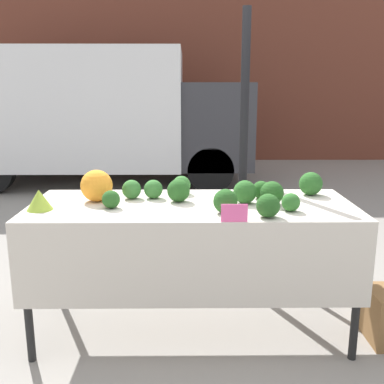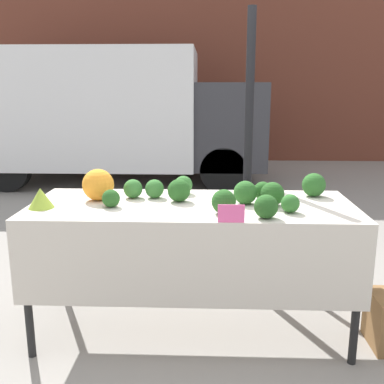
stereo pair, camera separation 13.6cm
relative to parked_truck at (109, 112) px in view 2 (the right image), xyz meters
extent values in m
plane|color=gray|center=(1.66, -5.08, -1.24)|extent=(40.00, 40.00, 0.00)
cube|color=brown|center=(1.66, 2.67, 1.60)|extent=(16.00, 0.60, 5.67)
cylinder|color=black|center=(2.08, -4.31, -0.10)|extent=(0.07, 0.07, 2.26)
cube|color=white|center=(-0.42, 0.00, 0.07)|extent=(3.90, 2.19, 1.94)
cube|color=#333338|center=(2.11, 0.00, -0.21)|extent=(1.16, 2.01, 1.40)
cylinder|color=black|center=(1.99, -0.90, -0.87)|extent=(0.74, 0.22, 0.74)
cylinder|color=black|center=(1.99, 0.90, -0.87)|extent=(0.74, 0.22, 0.74)
cylinder|color=black|center=(-1.49, -0.90, -0.87)|extent=(0.74, 0.22, 0.74)
cylinder|color=black|center=(-1.49, 0.90, -0.87)|extent=(0.74, 0.22, 0.74)
cube|color=beige|center=(1.66, -5.08, -0.34)|extent=(2.12, 0.83, 0.03)
cube|color=beige|center=(1.66, -5.49, -0.60)|extent=(2.12, 0.01, 0.50)
cylinder|color=black|center=(0.66, -5.43, -0.79)|extent=(0.05, 0.05, 0.88)
cylinder|color=black|center=(2.66, -5.43, -0.79)|extent=(0.05, 0.05, 0.88)
cylinder|color=black|center=(0.66, -4.72, -0.79)|extent=(0.05, 0.05, 0.88)
cylinder|color=black|center=(2.66, -4.72, -0.79)|extent=(0.05, 0.05, 0.88)
sphere|color=orange|center=(1.02, -5.00, -0.21)|extent=(0.21, 0.21, 0.21)
cone|color=#93B238|center=(0.70, -5.21, -0.26)|extent=(0.16, 0.16, 0.13)
sphere|color=#23511E|center=(1.57, -5.02, -0.24)|extent=(0.15, 0.15, 0.15)
sphere|color=#2D6628|center=(2.26, -5.26, -0.26)|extent=(0.11, 0.11, 0.11)
sphere|color=#285B23|center=(2.00, -5.07, -0.24)|extent=(0.15, 0.15, 0.15)
sphere|color=#23511E|center=(2.13, -4.94, -0.26)|extent=(0.12, 0.12, 0.12)
sphere|color=#23511E|center=(2.10, -5.39, -0.25)|extent=(0.14, 0.14, 0.14)
sphere|color=#336B2D|center=(1.39, -4.92, -0.26)|extent=(0.13, 0.13, 0.13)
sphere|color=#23511E|center=(1.14, -5.18, -0.26)|extent=(0.11, 0.11, 0.11)
sphere|color=#336B2D|center=(1.24, -4.93, -0.26)|extent=(0.13, 0.13, 0.13)
sphere|color=#23511E|center=(1.86, -5.30, -0.25)|extent=(0.15, 0.15, 0.15)
sphere|color=#285B23|center=(2.50, -4.84, -0.24)|extent=(0.16, 0.16, 0.16)
sphere|color=#23511E|center=(2.18, -5.10, -0.24)|extent=(0.15, 0.15, 0.15)
sphere|color=#336B2D|center=(1.58, -4.80, -0.26)|extent=(0.13, 0.13, 0.13)
cube|color=#F45B9E|center=(1.89, -5.48, -0.27)|extent=(0.15, 0.01, 0.10)
camera|label=1|loc=(1.63, -7.93, 0.43)|focal=42.00mm
camera|label=2|loc=(1.77, -7.93, 0.43)|focal=42.00mm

